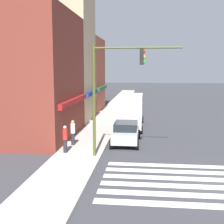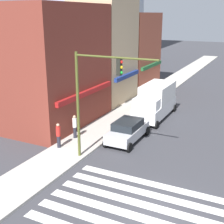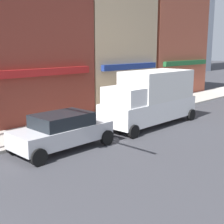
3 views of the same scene
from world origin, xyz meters
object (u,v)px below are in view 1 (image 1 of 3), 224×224
(pedestrian_red_jacket, at_px, (65,139))
(box_truck_white, at_px, (130,111))
(sedan_silver, at_px, (126,132))
(pedestrian_white_shirt, at_px, (73,132))
(traffic_signal, at_px, (113,82))

(pedestrian_red_jacket, bearing_deg, box_truck_white, 7.35)
(sedan_silver, relative_size, box_truck_white, 0.71)
(pedestrian_white_shirt, bearing_deg, sedan_silver, 69.91)
(traffic_signal, height_order, sedan_silver, traffic_signal)
(traffic_signal, distance_m, box_truck_white, 10.71)
(pedestrian_red_jacket, bearing_deg, sedan_silver, -17.99)
(box_truck_white, distance_m, pedestrian_red_jacket, 10.43)
(pedestrian_red_jacket, distance_m, pedestrian_white_shirt, 2.02)
(traffic_signal, relative_size, pedestrian_red_jacket, 3.93)
(sedan_silver, xyz_separation_m, box_truck_white, (6.19, -0.00, 0.75))
(traffic_signal, relative_size, sedan_silver, 1.58)
(pedestrian_red_jacket, bearing_deg, pedestrian_white_shirt, 27.28)
(pedestrian_red_jacket, relative_size, pedestrian_white_shirt, 1.00)
(sedan_silver, bearing_deg, traffic_signal, 172.67)
(traffic_signal, relative_size, box_truck_white, 1.12)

